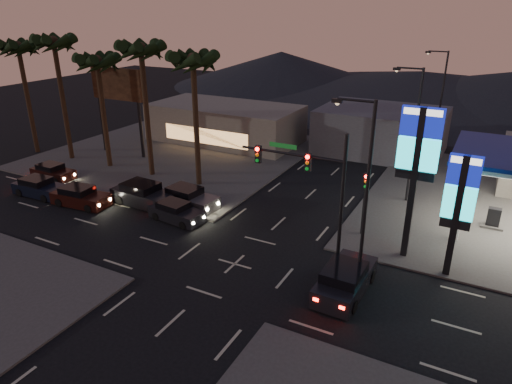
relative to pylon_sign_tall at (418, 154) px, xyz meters
The scene contains 26 objects.
ground 11.97m from the pylon_sign_tall, 147.09° to the right, with size 140.00×140.00×0.00m, color black.
corner_lot_nw 27.40m from the pylon_sign_tall, 156.80° to the left, with size 24.00×24.00×0.12m, color #47443F.
pylon_sign_tall is the anchor object (origin of this frame).
pylon_sign_short 3.20m from the pylon_sign_tall, 21.80° to the right, with size 1.60×0.35×7.00m.
traffic_signal_mast 6.02m from the pylon_sign_tall, 143.48° to the right, with size 6.10×0.39×8.00m.
pedestal_signal 4.82m from the pylon_sign_tall, 153.73° to the left, with size 0.32×0.39×4.30m.
streetlight_near 4.86m from the pylon_sign_tall, 110.76° to the right, with size 2.14×0.25×10.00m.
streetlight_mid 8.70m from the pylon_sign_tall, 101.35° to the left, with size 2.14×0.25×10.00m.
streetlight_far 22.57m from the pylon_sign_tall, 94.34° to the left, with size 2.14×0.25×10.00m.
palm_a 18.21m from the pylon_sign_tall, 167.12° to the left, with size 4.41×4.41×10.86m.
palm_b 23.13m from the pylon_sign_tall, 169.92° to the left, with size 4.41×4.41×11.46m.
palm_c 27.90m from the pylon_sign_tall, behind, with size 4.41×4.41×10.26m.
palm_d 32.96m from the pylon_sign_tall, behind, with size 4.41×4.41×11.66m.
palm_e 37.85m from the pylon_sign_tall, behind, with size 4.41×4.41×11.06m.
billboard 29.95m from the pylon_sign_tall, 165.50° to the left, with size 6.00×0.30×8.50m.
building_far_west 28.25m from the pylon_sign_tall, 143.75° to the left, with size 16.00×8.00×4.00m, color #726B5B.
building_far_mid 21.91m from the pylon_sign_tall, 107.59° to the left, with size 12.00×9.00×4.40m, color #4C4C51.
hill_left 64.06m from the pylon_sign_tall, 121.58° to the left, with size 40.00×40.00×6.00m, color black.
hill_center 55.33m from the pylon_sign_tall, 98.86° to the left, with size 60.00×60.00×4.00m, color black.
car_lane_a_front 16.29m from the pylon_sign_tall, behind, with size 4.22×2.09×1.33m.
car_lane_a_mid 23.94m from the pylon_sign_tall, behind, with size 4.62×2.21×1.47m.
car_lane_a_rear 28.18m from the pylon_sign_tall, behind, with size 4.48×2.02×1.44m.
car_lane_b_front 16.65m from the pylon_sign_tall, behind, with size 4.88×2.38×1.54m.
car_lane_b_mid 19.68m from the pylon_sign_tall, behind, with size 5.30×2.44×1.69m.
car_lane_b_rear 30.07m from the pylon_sign_tall, behind, with size 4.07×1.75×1.32m.
suv_station 7.95m from the pylon_sign_tall, 110.91° to the right, with size 2.24×4.94×1.63m.
Camera 1 is at (11.82, -19.69, 13.95)m, focal length 32.00 mm.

